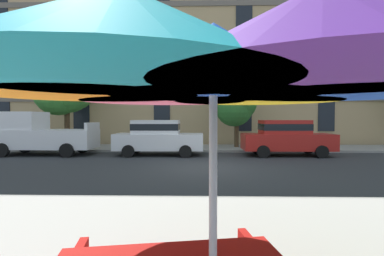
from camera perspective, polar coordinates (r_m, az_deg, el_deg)
name	(u,v)px	position (r m, az deg, el deg)	size (l,w,h in m)	color
ground_plane	(205,168)	(11.26, 2.50, -7.69)	(120.00, 120.00, 0.00)	#2D3033
sidewalk_far	(203,148)	(18.00, 2.12, -3.88)	(56.00, 3.60, 0.12)	gray
apartment_building	(202,30)	(27.21, 1.95, 18.40)	(44.46, 12.08, 19.20)	tan
pickup_white	(40,135)	(16.93, -27.34, -1.18)	(5.10, 2.12, 2.20)	silver
sedan_white	(158,137)	(14.98, -6.55, -1.65)	(4.40, 1.98, 1.78)	silver
sedan_red	(286,137)	(15.45, 17.71, -1.62)	(4.40, 1.98, 1.78)	#B21E19
street_tree_left	(66,88)	(19.65, -23.23, 7.10)	(3.50, 3.30, 5.33)	#4C3823
street_tree_middle	(235,104)	(18.15, 8.39, 4.54)	(2.53, 2.51, 4.14)	#4C3823
patio_umbrella	(213,64)	(2.14, 4.16, 12.24)	(3.37, 3.13, 2.56)	silver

